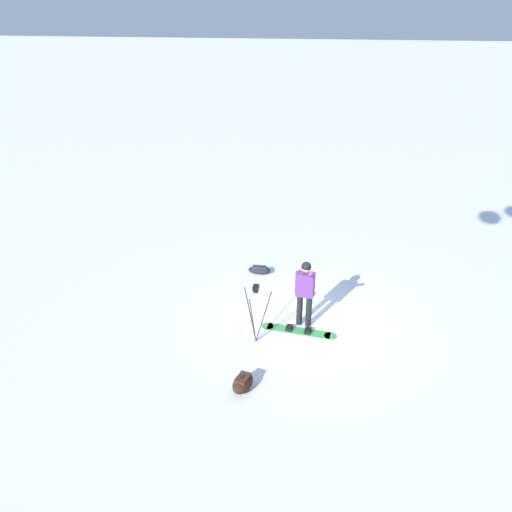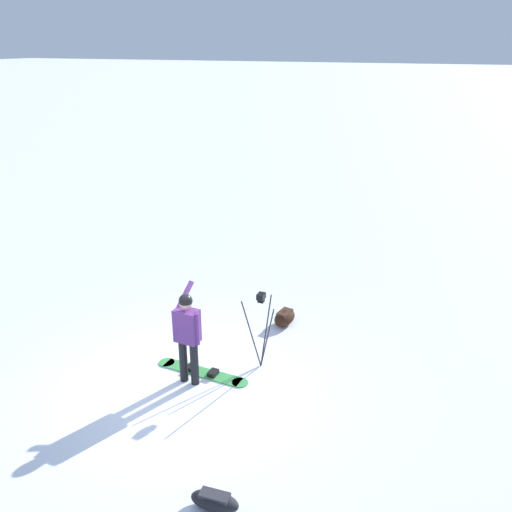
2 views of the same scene
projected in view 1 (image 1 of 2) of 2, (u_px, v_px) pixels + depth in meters
ground_plane at (307, 320)px, 11.93m from camera, size 300.00×300.00×0.00m
snowboarder at (305, 288)px, 11.33m from camera, size 0.47×0.65×1.69m
snowboard at (298, 331)px, 11.51m from camera, size 1.77×0.33×0.10m
gear_bag_large at (259, 270)px, 14.03m from camera, size 0.66×0.33×0.23m
camera_tripod at (256, 302)px, 10.72m from camera, size 0.65×0.53×1.45m
gear_bag_small at (243, 382)px, 9.67m from camera, size 0.44×0.64×0.31m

